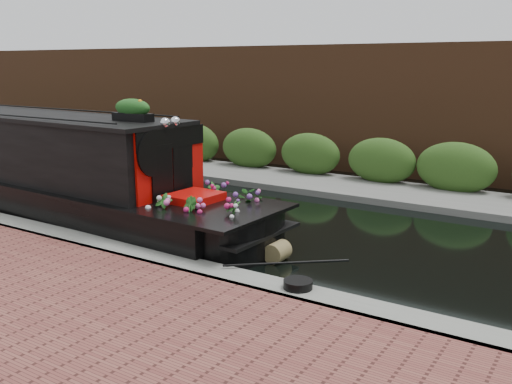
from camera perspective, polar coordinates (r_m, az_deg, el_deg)
The scene contains 8 objects.
ground at distance 13.15m, azimuth -4.88°, elevation -2.34°, with size 80.00×80.00×0.00m, color black.
near_bank_coping at distance 10.85m, azimuth -15.65°, elevation -6.07°, with size 40.00×0.60×0.50m, color slate.
far_bank_path at distance 16.57m, azimuth 4.02°, elevation 0.83°, with size 40.00×2.40×0.34m, color slate.
far_hedge at distance 17.35m, azimuth 5.46°, elevation 1.34°, with size 40.00×1.10×2.80m, color #2C4D19.
far_brick_wall at distance 19.21m, azimuth 8.36°, elevation 2.37°, with size 40.00×1.00×8.00m, color brown.
narrowboat at distance 14.43m, azimuth -21.48°, elevation 1.75°, with size 12.69×2.65×2.97m.
rope_fender at distance 10.06m, azimuth 2.18°, elevation -6.00°, with size 0.36×0.36×0.42m, color olive.
coiled_mooring_rope at distance 8.31m, azimuth 4.22°, elevation -9.18°, with size 0.43×0.43×0.12m, color black.
Camera 1 is at (7.81, -10.01, 3.41)m, focal length 40.00 mm.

